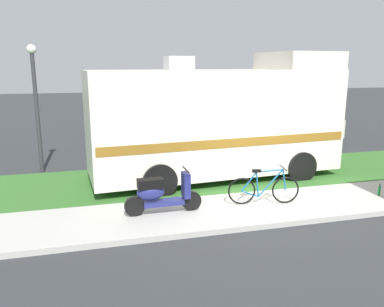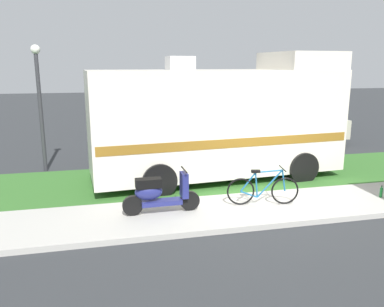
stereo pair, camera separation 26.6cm
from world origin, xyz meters
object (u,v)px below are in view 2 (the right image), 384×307
object	(u,v)px
motorhome_rv	(220,120)
pickup_truck_near	(270,122)
pickup_truck_far	(266,110)
scooter	(158,193)
bicycle	(263,189)
street_lamp_post	(39,96)
bottle_green	(381,192)

from	to	relation	value
motorhome_rv	pickup_truck_near	size ratio (longest dim) A/B	1.39
pickup_truck_far	pickup_truck_near	bearing A→B (deg)	-111.49
scooter	pickup_truck_near	size ratio (longest dim) A/B	0.33
bicycle	pickup_truck_far	bearing A→B (deg)	65.96
bicycle	motorhome_rv	bearing A→B (deg)	95.62
bicycle	pickup_truck_near	xyz separation A→B (m)	(3.33, 7.03, 0.45)
scooter	street_lamp_post	xyz separation A→B (m)	(-2.95, 4.66, 1.81)
pickup_truck_near	street_lamp_post	world-z (taller)	street_lamp_post
pickup_truck_far	street_lamp_post	world-z (taller)	street_lamp_post
bottle_green	street_lamp_post	size ratio (longest dim) A/B	0.08
motorhome_rv	scooter	world-z (taller)	motorhome_rv
scooter	pickup_truck_near	bearing A→B (deg)	50.57
pickup_truck_near	bottle_green	bearing A→B (deg)	-92.27
motorhome_rv	bicycle	bearing A→B (deg)	-84.38
bicycle	pickup_truck_near	size ratio (longest dim) A/B	0.32
pickup_truck_near	pickup_truck_far	bearing A→B (deg)	68.51
scooter	pickup_truck_near	xyz separation A→B (m)	(5.77, 7.01, 0.36)
pickup_truck_near	bottle_green	size ratio (longest dim) A/B	17.67
bicycle	bottle_green	world-z (taller)	bicycle
motorhome_rv	pickup_truck_near	xyz separation A→B (m)	(3.59, 4.41, -0.81)
motorhome_rv	bottle_green	bearing A→B (deg)	-40.36
scooter	bottle_green	world-z (taller)	scooter
motorhome_rv	street_lamp_post	world-z (taller)	street_lamp_post
scooter	bottle_green	bearing A→B (deg)	-2.20
scooter	bicycle	xyz separation A→B (m)	(2.43, -0.02, -0.09)
bottle_green	street_lamp_post	distance (m)	9.97
bicycle	street_lamp_post	size ratio (longest dim) A/B	0.43
pickup_truck_near	bottle_green	world-z (taller)	pickup_truck_near
scooter	motorhome_rv	bearing A→B (deg)	50.07
pickup_truck_near	pickup_truck_far	distance (m)	4.04
scooter	bottle_green	size ratio (longest dim) A/B	5.79
scooter	bottle_green	distance (m)	5.49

